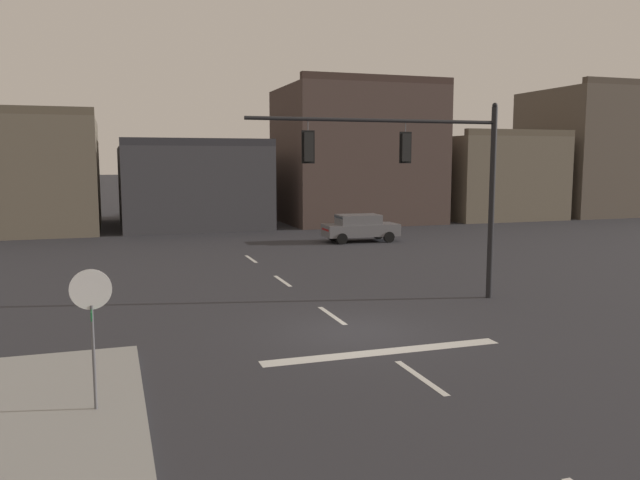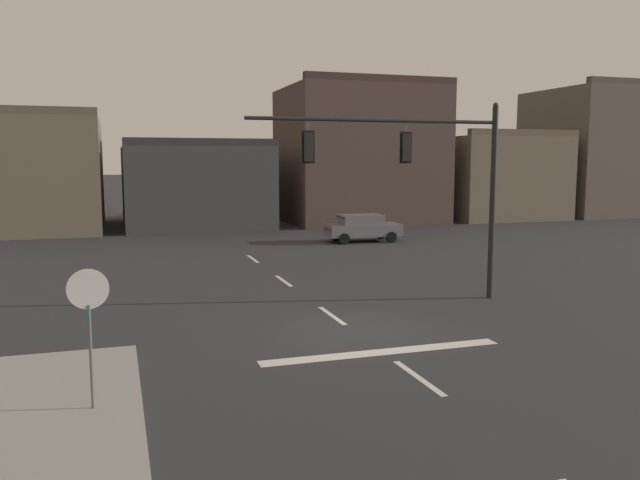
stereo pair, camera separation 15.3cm
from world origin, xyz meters
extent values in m
plane|color=#2B2B30|center=(0.00, 0.00, 0.00)|extent=(400.00, 400.00, 0.00)
cube|color=gray|center=(-8.45, -4.00, 0.07)|extent=(5.00, 8.00, 0.15)
cube|color=silver|center=(0.00, -2.00, 0.00)|extent=(6.40, 0.50, 0.01)
cube|color=silver|center=(0.00, -4.00, 0.00)|extent=(0.16, 2.40, 0.01)
cube|color=silver|center=(0.00, 2.00, 0.00)|extent=(0.16, 2.40, 0.01)
cube|color=silver|center=(0.00, 8.00, 0.00)|extent=(0.16, 2.40, 0.01)
cube|color=silver|center=(0.00, 14.00, 0.00)|extent=(0.16, 2.40, 0.01)
cylinder|color=black|center=(6.12, 2.75, 3.31)|extent=(0.20, 0.20, 6.62)
cylinder|color=black|center=(1.80, 2.80, 6.08)|extent=(8.63, 0.22, 0.12)
sphere|color=black|center=(6.12, 2.75, 6.67)|extent=(0.18, 0.18, 0.18)
cylinder|color=#56565B|center=(2.80, 2.79, 5.85)|extent=(0.03, 0.03, 0.35)
cube|color=black|center=(2.80, 2.79, 5.22)|extent=(0.30, 0.24, 0.90)
sphere|color=red|center=(2.80, 2.92, 5.51)|extent=(0.20, 0.20, 0.20)
sphere|color=#2D2314|center=(2.80, 2.92, 5.22)|extent=(0.20, 0.20, 0.20)
sphere|color=black|center=(2.80, 2.92, 4.94)|extent=(0.20, 0.20, 0.20)
cube|color=black|center=(2.80, 2.77, 5.22)|extent=(0.42, 0.03, 1.02)
cylinder|color=#56565B|center=(-0.52, 2.82, 5.85)|extent=(0.03, 0.03, 0.35)
cube|color=black|center=(-0.52, 2.82, 5.22)|extent=(0.30, 0.24, 0.90)
sphere|color=red|center=(-0.52, 2.95, 5.51)|extent=(0.20, 0.20, 0.20)
sphere|color=#2D2314|center=(-0.52, 2.95, 5.22)|extent=(0.20, 0.20, 0.20)
sphere|color=black|center=(-0.52, 2.95, 4.94)|extent=(0.20, 0.20, 0.20)
cube|color=black|center=(-0.52, 2.80, 5.22)|extent=(0.42, 0.03, 1.02)
cylinder|color=#56565B|center=(-6.85, -4.04, 1.07)|extent=(0.06, 0.06, 2.15)
cylinder|color=white|center=(-6.85, -4.04, 2.45)|extent=(0.76, 0.03, 0.76)
cylinder|color=#B21414|center=(-6.85, -4.02, 2.45)|extent=(0.68, 0.03, 0.68)
cube|color=#19592D|center=(-6.85, -4.04, 2.00)|extent=(0.02, 0.64, 0.16)
cube|color=slate|center=(7.59, 18.54, 0.70)|extent=(4.46, 1.94, 0.70)
cube|color=slate|center=(7.44, 18.54, 1.33)|extent=(2.51, 1.68, 0.56)
cube|color=#2D3842|center=(8.21, 18.52, 1.31)|extent=(0.30, 1.53, 0.47)
cube|color=#2D3842|center=(6.27, 18.58, 1.31)|extent=(0.27, 1.53, 0.46)
cylinder|color=black|center=(9.07, 19.34, 0.32)|extent=(0.65, 0.24, 0.64)
cylinder|color=black|center=(9.01, 17.64, 0.32)|extent=(0.65, 0.24, 0.64)
cylinder|color=black|center=(6.17, 19.43, 0.32)|extent=(0.65, 0.24, 0.64)
cylinder|color=black|center=(6.11, 17.74, 0.32)|extent=(0.65, 0.24, 0.64)
sphere|color=silver|center=(9.79, 19.04, 0.75)|extent=(0.16, 0.16, 0.16)
sphere|color=silver|center=(9.75, 17.89, 0.75)|extent=(0.16, 0.16, 0.16)
cube|color=maroon|center=(5.41, 18.61, 0.78)|extent=(0.08, 1.37, 0.12)
cube|color=#665B4C|center=(-12.09, 31.65, 3.76)|extent=(9.85, 12.04, 7.52)
cube|color=brown|center=(-12.09, 25.93, 7.77)|extent=(9.85, 0.60, 0.50)
cube|color=#38383D|center=(-0.75, 31.99, 2.86)|extent=(10.04, 12.72, 5.72)
cube|color=#2B2B30|center=(-0.75, 25.93, 5.97)|extent=(10.04, 0.60, 0.50)
cube|color=#473833|center=(11.89, 30.31, 5.12)|extent=(11.50, 9.36, 10.25)
cube|color=#3A2B26|center=(11.89, 25.93, 10.50)|extent=(11.50, 0.60, 0.50)
cube|color=#665B4C|center=(23.75, 30.74, 3.32)|extent=(9.56, 10.22, 6.63)
cube|color=brown|center=(23.75, 25.93, 6.88)|extent=(9.56, 0.60, 0.50)
cube|color=brown|center=(34.46, 30.44, 5.41)|extent=(9.98, 9.62, 10.81)
cube|color=#493F35|center=(34.46, 25.93, 11.06)|extent=(9.98, 0.60, 0.50)
camera|label=1|loc=(-6.44, -16.36, 4.84)|focal=35.83mm
camera|label=2|loc=(-6.29, -16.41, 4.84)|focal=35.83mm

